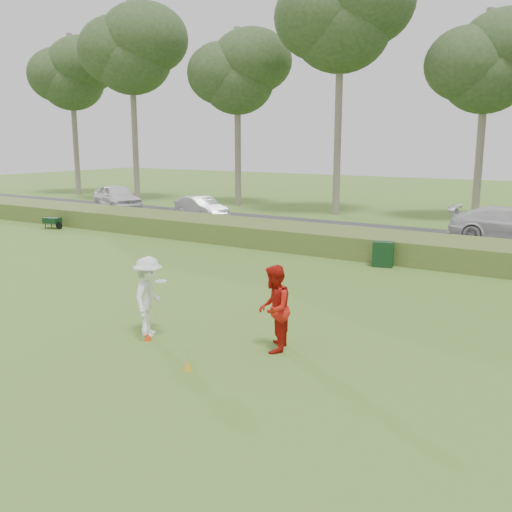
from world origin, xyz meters
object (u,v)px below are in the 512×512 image
Objects in this scene: player_white at (149,297)px; car_right at (512,225)px; utility_cabinet at (383,254)px; car_left at (117,197)px; cone_yellow at (188,365)px; player_red at (274,309)px; cone_orange at (148,336)px; car_mid at (201,208)px.

player_white is 18.61m from car_right.
car_left is at bearing 147.13° from utility_cabinet.
player_white reaches higher than cone_yellow.
car_left is at bearing 138.27° from cone_yellow.
cone_yellow is at bearing -45.57° from player_red.
player_white is at bearing 123.63° from cone_orange.
car_left reaches higher than car_mid.
player_red is 0.49× the size of car_mid.
cone_yellow is at bearing -143.96° from player_white.
utility_cabinet reaches higher than cone_orange.
car_left reaches higher than cone_orange.
player_white is 0.48× the size of car_mid.
utility_cabinet is at bearing -95.14° from car_mid.
car_mid is at bearing 140.23° from utility_cabinet.
utility_cabinet is at bearing 89.84° from cone_yellow.
player_white reaches higher than cone_orange.
cone_yellow is (1.92, -0.90, 0.01)m from cone_orange.
cone_yellow is 11.41m from utility_cabinet.
player_white is 0.36× the size of car_right.
player_red reaches higher than cone_orange.
player_red is at bearing -98.89° from utility_cabinet.
cone_orange is at bearing -108.84° from car_left.
cone_yellow is 0.23× the size of utility_cabinet.
player_red is 9.13× the size of cone_yellow.
utility_cabinet is 0.24× the size of car_mid.
player_white is 10.44m from utility_cabinet.
cone_yellow is at bearing -107.48° from car_left.
player_red is 0.36× the size of car_right.
car_left reaches higher than cone_yellow.
cone_orange is at bearing -114.70° from utility_cabinet.
car_mid is (-13.22, 17.75, 0.61)m from cone_yellow.
car_mid is at bearing 91.08° from car_right.
utility_cabinet is 0.17× the size of car_right.
car_left is (-18.49, 17.19, -0.07)m from player_white.
car_left is at bearing 88.22° from car_right.
car_right is (5.21, 18.11, 0.74)m from cone_orange.
player_red is 3.13m from cone_orange.
cone_orange is at bearing -125.71° from car_mid.
car_right is (5.41, 17.81, -0.12)m from player_white.
player_red is 0.40× the size of car_left.
car_mid is 16.56m from car_right.
utility_cabinet is at bearing 165.46° from player_red.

